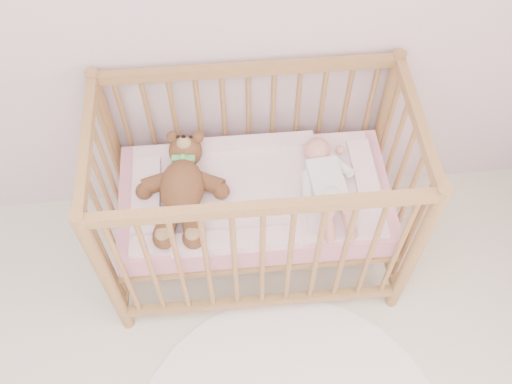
{
  "coord_description": "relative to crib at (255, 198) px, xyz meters",
  "views": [
    {
      "loc": [
        0.33,
        0.17,
        2.66
      ],
      "look_at": [
        0.45,
        1.55,
        0.62
      ],
      "focal_mm": 40.0,
      "sensor_mm": 36.0,
      "label": 1
    }
  ],
  "objects": [
    {
      "name": "crib",
      "position": [
        0.0,
        0.0,
        0.0
      ],
      "size": [
        1.36,
        0.76,
        1.0
      ],
      "primitive_type": null,
      "color": "#AC8049",
      "rests_on": "floor"
    },
    {
      "name": "baby",
      "position": [
        0.31,
        -0.02,
        0.14
      ],
      "size": [
        0.32,
        0.57,
        0.13
      ],
      "primitive_type": null,
      "rotation": [
        0.0,
        0.0,
        0.09
      ],
      "color": "white",
      "rests_on": "blanket"
    },
    {
      "name": "mattress",
      "position": [
        0.0,
        0.0,
        -0.01
      ],
      "size": [
        1.22,
        0.62,
        0.13
      ],
      "primitive_type": "cube",
      "color": "pink",
      "rests_on": "crib"
    },
    {
      "name": "blanket",
      "position": [
        0.0,
        0.0,
        0.06
      ],
      "size": [
        1.1,
        0.58,
        0.06
      ],
      "primitive_type": null,
      "color": "#F6A9BC",
      "rests_on": "mattress"
    },
    {
      "name": "teddy_bear",
      "position": [
        -0.32,
        -0.02,
        0.15
      ],
      "size": [
        0.47,
        0.63,
        0.17
      ],
      "primitive_type": null,
      "rotation": [
        0.0,
        0.0,
        -0.09
      ],
      "color": "brown",
      "rests_on": "blanket"
    }
  ]
}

